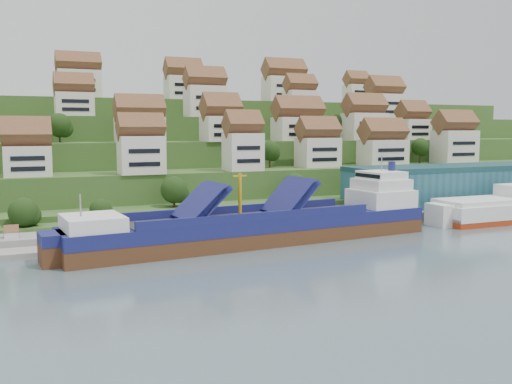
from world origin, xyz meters
name	(u,v)px	position (x,y,z in m)	size (l,w,h in m)	color
ground	(309,238)	(0.00, 0.00, 0.00)	(300.00, 300.00, 0.00)	slate
quay	(354,216)	(20.00, 15.00, 1.10)	(180.00, 14.00, 2.20)	gray
hillside	(173,159)	(0.00, 103.55, 10.66)	(260.00, 128.00, 31.00)	#2D4C1E
hillside_village	(222,119)	(3.59, 60.41, 24.39)	(157.99, 63.81, 28.88)	silver
hillside_trees	(201,149)	(-8.20, 44.03, 16.28)	(136.15, 61.91, 30.85)	#213E14
warehouse	(456,184)	(52.00, 17.00, 7.20)	(60.00, 15.00, 10.00)	#265967
flagpole	(359,194)	(18.11, 10.00, 6.88)	(1.28, 0.16, 8.00)	gray
cargo_ship	(267,226)	(-9.29, -0.43, 3.08)	(72.68, 17.23, 15.89)	#522E19
second_ship	(498,210)	(50.37, 1.13, 2.72)	(31.05, 11.53, 9.00)	#962C10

